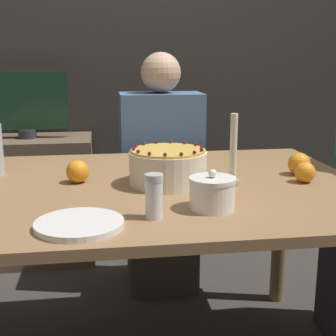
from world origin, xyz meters
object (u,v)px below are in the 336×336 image
sugar_shaker (154,196)px  tv_monitor (25,103)px  candle (233,157)px  person_man_blue_shirt (161,189)px  cake (168,167)px  sugar_bowl (212,193)px

sugar_shaker → tv_monitor: bearing=109.8°
candle → person_man_blue_shirt: (-0.14, 0.79, -0.32)m
cake → candle: (0.21, -0.04, 0.04)m
cake → tv_monitor: size_ratio=0.54×
sugar_bowl → tv_monitor: bearing=116.1°
tv_monitor → candle: bearing=-55.2°
person_man_blue_shirt → cake: bearing=84.4°
sugar_shaker → cake: bearing=75.7°
person_man_blue_shirt → tv_monitor: 0.91m
candle → sugar_shaker: bearing=-135.3°
sugar_shaker → candle: candle is taller
sugar_shaker → tv_monitor: tv_monitor is taller
cake → tv_monitor: 1.33m
person_man_blue_shirt → candle: bearing=100.1°
sugar_bowl → sugar_shaker: 0.18m
cake → person_man_blue_shirt: person_man_blue_shirt is taller
cake → candle: candle is taller
tv_monitor → sugar_shaker: bearing=-70.2°
person_man_blue_shirt → tv_monitor: bearing=-31.0°
candle → tv_monitor: size_ratio=0.50×
sugar_bowl → person_man_blue_shirt: (-0.01, 1.03, -0.28)m
sugar_shaker → person_man_blue_shirt: bearing=81.6°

